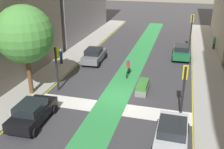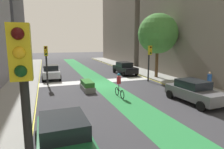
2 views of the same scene
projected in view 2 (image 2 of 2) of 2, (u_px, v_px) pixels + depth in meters
name	position (u px, v px, depth m)	size (l,w,h in m)	color
ground_plane	(103.00, 85.00, 18.94)	(120.00, 120.00, 0.00)	#38383D
bike_lane_paint	(104.00, 85.00, 18.99)	(2.40, 60.00, 0.01)	#2D8C47
crosswalk_band	(97.00, 81.00, 20.80)	(12.00, 1.80, 0.01)	silver
sidewalk_left	(167.00, 80.00, 21.35)	(3.00, 60.00, 0.15)	#9E9E99
curb_stripe_left	(156.00, 81.00, 20.88)	(0.16, 60.00, 0.01)	yellow
sidewalk_right	(19.00, 91.00, 16.49)	(3.00, 60.00, 0.15)	#9E9E99
curb_stripe_right	(37.00, 90.00, 16.99)	(0.16, 60.00, 0.01)	yellow
traffic_signal_near_right	(46.00, 58.00, 18.51)	(0.35, 0.52, 3.83)	black
traffic_signal_near_left	(149.00, 56.00, 20.26)	(0.35, 0.52, 3.83)	black
traffic_signal_far_right	(25.00, 102.00, 3.45)	(0.35, 0.52, 4.54)	black
car_silver_right_near	(51.00, 72.00, 22.19)	(2.05, 4.22, 1.57)	#B2B7BF
car_black_left_near	(125.00, 68.00, 25.24)	(2.16, 4.27, 1.57)	black
car_grey_left_far	(194.00, 91.00, 13.44)	(2.19, 4.28, 1.57)	slate
car_green_right_far	(64.00, 140.00, 6.82)	(2.10, 4.24, 1.57)	#196033
cyclist_in_lane	(119.00, 85.00, 14.77)	(0.32, 1.73, 1.86)	black
pedestrian_sidewalk_left_a	(209.00, 81.00, 16.04)	(0.34, 0.34, 1.62)	#262638
street_tree_near	(158.00, 34.00, 21.74)	(4.48, 4.48, 7.21)	brown
median_planter	(87.00, 86.00, 16.88)	(0.92, 2.40, 0.85)	slate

